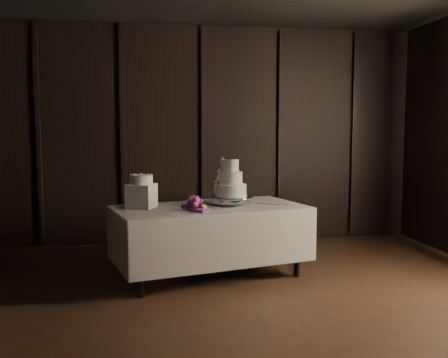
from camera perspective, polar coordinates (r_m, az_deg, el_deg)
room at (r=3.52m, az=3.75°, el=4.51°), size 6.08×7.08×3.08m
display_table at (r=5.36m, az=-1.60°, el=-6.77°), size 2.19×1.51×0.76m
cake_stand at (r=5.43m, az=0.80°, el=-2.46°), size 0.61×0.61×0.09m
wedding_cake at (r=5.38m, az=0.52°, el=-0.34°), size 0.37×0.33×0.40m
bouquet at (r=5.04m, az=-3.52°, el=-2.91°), size 0.47×0.46×0.18m
box_pedestal at (r=5.26m, az=-9.40°, el=-1.91°), size 0.34×0.34×0.25m
small_cake at (r=5.24m, az=-9.43°, el=-0.04°), size 0.29×0.29×0.09m
cake_knife at (r=5.44m, az=5.02°, el=-2.87°), size 0.33×0.22×0.01m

